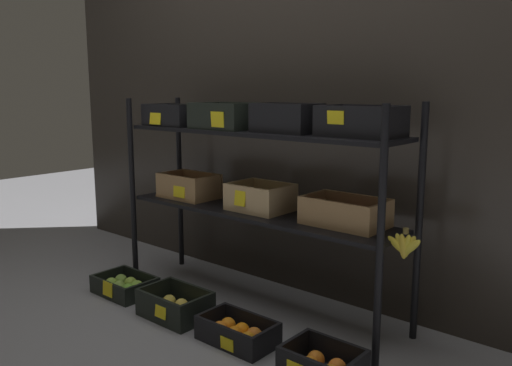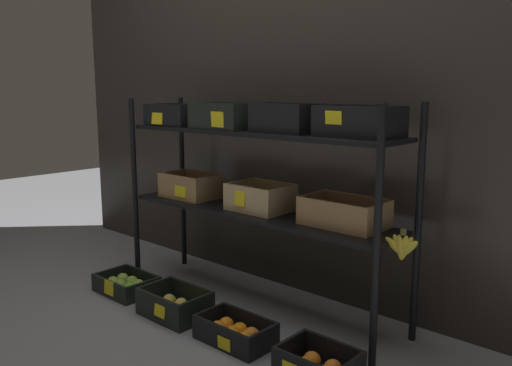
# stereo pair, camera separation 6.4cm
# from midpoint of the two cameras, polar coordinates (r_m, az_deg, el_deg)

# --- Properties ---
(ground_plane) EXTENTS (10.00, 10.00, 0.00)m
(ground_plane) POSITION_cam_midpoint_polar(r_m,az_deg,el_deg) (2.88, -0.65, -13.07)
(ground_plane) COLOR gray
(storefront_wall) EXTENTS (4.00, 0.12, 2.09)m
(storefront_wall) POSITION_cam_midpoint_polar(r_m,az_deg,el_deg) (2.94, 4.27, 8.43)
(storefront_wall) COLOR #2D2823
(storefront_wall) RESTS_ON ground_plane
(display_rack) EXTENTS (1.73, 0.40, 1.08)m
(display_rack) POSITION_cam_midpoint_polar(r_m,az_deg,el_deg) (2.66, -0.43, 1.84)
(display_rack) COLOR black
(display_rack) RESTS_ON ground_plane
(crate_ground_apple_green) EXTENTS (0.34, 0.25, 0.10)m
(crate_ground_apple_green) POSITION_cam_midpoint_polar(r_m,az_deg,el_deg) (3.10, -14.68, -10.81)
(crate_ground_apple_green) COLOR black
(crate_ground_apple_green) RESTS_ON ground_plane
(crate_ground_apple_gold) EXTENTS (0.34, 0.24, 0.14)m
(crate_ground_apple_gold) POSITION_cam_midpoint_polar(r_m,az_deg,el_deg) (2.75, -9.44, -13.16)
(crate_ground_apple_gold) COLOR black
(crate_ground_apple_gold) RESTS_ON ground_plane
(crate_ground_orange) EXTENTS (0.36, 0.21, 0.11)m
(crate_ground_orange) POSITION_cam_midpoint_polar(r_m,az_deg,el_deg) (2.47, -2.79, -15.98)
(crate_ground_orange) COLOR black
(crate_ground_orange) RESTS_ON ground_plane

